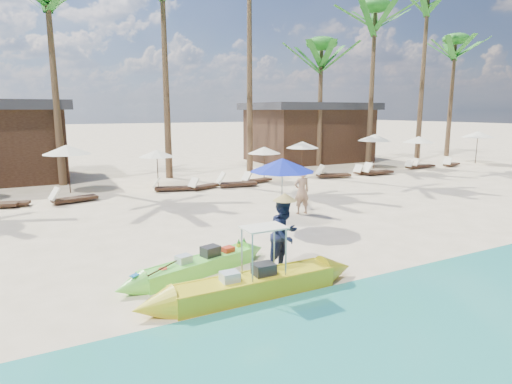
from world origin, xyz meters
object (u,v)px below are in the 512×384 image
yellow_canoe (254,285)px  tourist (302,191)px  green_canoe (198,266)px  blue_umbrella (282,165)px

yellow_canoe → tourist: tourist is taller
green_canoe → blue_umbrella: blue_umbrella is taller
green_canoe → yellow_canoe: size_ratio=0.82×
tourist → blue_umbrella: 2.34m
green_canoe → tourist: (5.45, 3.83, 0.64)m
yellow_canoe → blue_umbrella: size_ratio=2.46×
yellow_canoe → blue_umbrella: bearing=53.2°
tourist → yellow_canoe: bearing=55.0°
blue_umbrella → yellow_canoe: bearing=-127.1°
green_canoe → tourist: size_ratio=2.69×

